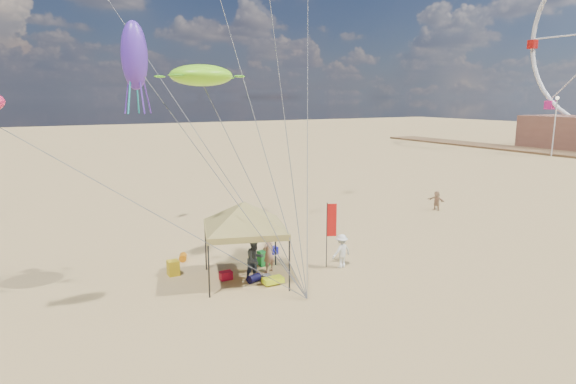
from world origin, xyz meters
name	(u,v)px	position (x,y,z in m)	size (l,w,h in m)	color
ground	(324,302)	(0.00, 0.00, 0.00)	(280.00, 280.00, 0.00)	tan
canopy_tent	(244,205)	(-1.78, 3.75, 3.48)	(6.47, 6.47, 4.18)	black
feather_flag	(330,224)	(2.51, 3.35, 2.13)	(0.46, 0.20, 3.20)	black
cooler_red	(226,275)	(-2.54, 4.21, 0.19)	(0.54, 0.38, 0.38)	red
cooler_blue	(272,251)	(0.96, 6.43, 0.19)	(0.54, 0.38, 0.38)	#131299
bag_navy	(254,278)	(-1.56, 3.30, 0.18)	(0.36, 0.36, 0.60)	#0D0B34
bag_orange	(183,257)	(-3.47, 7.68, 0.18)	(0.36, 0.36, 0.60)	#C96A0B
chair_green	(264,258)	(-0.19, 5.12, 0.35)	(0.50, 0.50, 0.70)	green
chair_yellow	(173,268)	(-4.46, 5.91, 0.35)	(0.50, 0.50, 0.70)	gold
crate_grey	(266,278)	(-1.00, 3.20, 0.14)	(0.34, 0.30, 0.28)	slate
beach_cart	(273,280)	(-0.95, 2.64, 0.20)	(0.90, 0.50, 0.24)	#D7F11A
person_near_a	(269,253)	(-0.41, 4.15, 0.93)	(0.68, 0.44, 1.86)	#A6795E
person_near_b	(255,259)	(-1.40, 3.54, 0.96)	(0.94, 0.73, 1.93)	#353E48
person_near_c	(341,251)	(2.93, 2.98, 0.83)	(1.07, 0.61, 1.65)	white
person_far_c	(437,201)	(16.02, 9.60, 0.73)	(1.35, 0.43, 1.45)	tan
building_north	(576,133)	(67.00, 30.00, 2.60)	(10.00, 14.00, 5.20)	#8C5947
lamp_north	(555,116)	(55.00, 26.00, 5.52)	(0.50, 0.50, 8.25)	silver
turtle_kite	(201,75)	(-3.51, 3.84, 8.96)	(2.57, 2.06, 0.86)	#87F31B
squid_kite	(134,55)	(-5.64, 6.00, 9.80)	(1.08, 1.08, 2.82)	#5C2FC5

